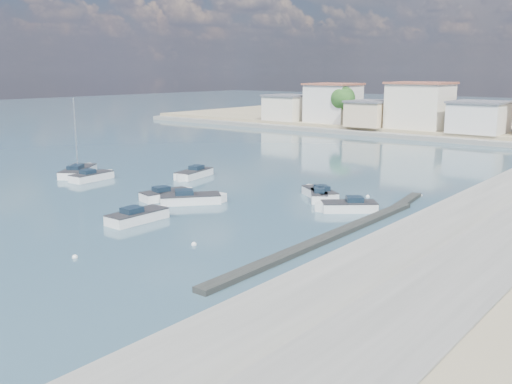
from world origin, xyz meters
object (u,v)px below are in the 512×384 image
at_px(motorboat_d, 346,207).
at_px(motorboat_f, 319,196).
at_px(motorboat_c, 319,193).
at_px(motorboat_g, 193,174).
at_px(motorboat_e, 93,177).
at_px(motorboat_h, 194,199).
at_px(sailboat, 79,171).
at_px(motorboat_a, 140,216).
at_px(motorboat_b, 168,195).

distance_m(motorboat_d, motorboat_f, 4.73).
relative_size(motorboat_c, motorboat_g, 0.84).
distance_m(motorboat_d, motorboat_e, 29.34).
bearing_deg(motorboat_g, motorboat_f, -1.88).
distance_m(motorboat_h, sailboat, 20.80).
bearing_deg(motorboat_g, motorboat_e, -133.95).
height_order(motorboat_a, motorboat_h, same).
height_order(motorboat_b, sailboat, sailboat).
bearing_deg(motorboat_e, motorboat_c, 18.79).
bearing_deg(motorboat_a, motorboat_b, 121.26).
height_order(motorboat_a, motorboat_g, same).
xyz_separation_m(motorboat_f, sailboat, (-28.89, -6.28, 0.03)).
xyz_separation_m(motorboat_c, motorboat_h, (-7.57, -9.22, -0.00)).
bearing_deg(motorboat_g, motorboat_d, -7.45).
distance_m(motorboat_a, motorboat_b, 8.04).
bearing_deg(motorboat_a, motorboat_d, 49.52).
distance_m(motorboat_a, motorboat_d, 17.36).
bearing_deg(motorboat_b, motorboat_g, 122.94).
height_order(motorboat_a, motorboat_c, same).
bearing_deg(motorboat_e, motorboat_a, -24.83).
height_order(motorboat_c, motorboat_g, same).
height_order(motorboat_a, motorboat_e, same).
xyz_separation_m(motorboat_b, motorboat_f, (11.27, 8.56, 0.00)).
relative_size(motorboat_c, motorboat_h, 0.90).
relative_size(motorboat_e, motorboat_f, 1.42).
distance_m(motorboat_g, sailboat, 13.57).
relative_size(motorboat_d, motorboat_f, 1.25).
xyz_separation_m(motorboat_a, motorboat_g, (-10.08, 15.99, 0.00)).
bearing_deg(motorboat_b, motorboat_f, 37.21).
xyz_separation_m(motorboat_d, motorboat_f, (-4.17, 2.23, 0.00)).
relative_size(motorboat_a, motorboat_g, 0.97).
distance_m(motorboat_f, sailboat, 29.57).
distance_m(motorboat_f, motorboat_g, 17.19).
relative_size(motorboat_f, motorboat_h, 0.70).
distance_m(motorboat_c, motorboat_e, 25.47).
relative_size(motorboat_h, sailboat, 0.61).
distance_m(motorboat_e, motorboat_h, 16.57).
bearing_deg(motorboat_g, motorboat_c, 1.28).
distance_m(motorboat_b, sailboat, 17.77).
distance_m(motorboat_d, sailboat, 33.31).
bearing_deg(motorboat_c, motorboat_g, -178.72).
height_order(motorboat_d, motorboat_f, same).
relative_size(motorboat_b, motorboat_c, 1.07).
height_order(motorboat_f, motorboat_g, same).
height_order(motorboat_h, sailboat, sailboat).
xyz_separation_m(motorboat_d, motorboat_h, (-12.36, -6.06, 0.00)).
distance_m(motorboat_c, motorboat_g, 16.56).
bearing_deg(motorboat_h, motorboat_f, 45.34).
bearing_deg(motorboat_f, motorboat_e, -163.62).
distance_m(motorboat_c, motorboat_f, 1.12).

